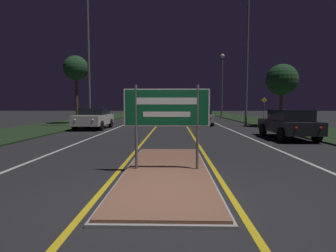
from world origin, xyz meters
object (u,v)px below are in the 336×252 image
Objects in this scene: car_receding_0 at (288,124)px; streetlight_left_near at (88,39)px; streetlight_right_near at (248,43)px; car_receding_1 at (201,116)px; streetlight_right_far at (222,76)px; highway_sign at (167,111)px; warning_sign at (264,107)px; car_approaching_0 at (94,118)px.

streetlight_left_near is at bearing 152.22° from car_receding_0.
streetlight_right_near is 7.18m from car_receding_1.
streetlight_right_far reaches higher than car_receding_0.
warning_sign is (9.49, 20.66, 0.01)m from highway_sign.
highway_sign is 9.28m from car_receding_0.
car_receding_0 is 10.35m from car_receding_1.
car_approaching_0 is (-11.74, 5.51, 0.01)m from car_receding_0.
streetlight_right_near reaches higher than streetlight_left_near.
highway_sign reaches higher than car_receding_0.
streetlight_right_near reaches higher than highway_sign.
streetlight_left_near reaches higher than car_approaching_0.
streetlight_right_far is at bearing 77.06° from highway_sign.
car_receding_1 is 8.01m from warning_sign.
highway_sign is at bearing -98.73° from car_receding_1.
streetlight_left_near reaches higher than car_receding_0.
car_receding_0 is 14.13m from warning_sign.
streetlight_right_far is at bearing 52.54° from car_approaching_0.
car_approaching_0 is 1.75× the size of warning_sign.
streetlight_right_near is 2.58× the size of car_receding_0.
highway_sign is 0.20× the size of streetlight_left_near.
streetlight_right_near is (6.14, 15.19, 5.22)m from highway_sign.
car_approaching_0 is (0.63, -1.01, -5.90)m from streetlight_left_near.
car_receding_1 is at bearing 109.75° from car_receding_0.
car_approaching_0 is at bearing 114.44° from highway_sign.
streetlight_right_near reaches higher than car_approaching_0.
streetlight_left_near is at bearing -172.23° from streetlight_right_near.
highway_sign is 29.42m from streetlight_right_far.
highway_sign is 0.49× the size of car_approaching_0.
streetlight_right_near is 13.28m from streetlight_right_far.
streetlight_right_far is 20.63m from car_approaching_0.
streetlight_left_near is 18.08m from warning_sign.
streetlight_right_far is at bearing 49.31° from streetlight_left_near.
warning_sign reaches higher than car_receding_1.
car_receding_0 is (12.36, -6.51, -5.91)m from streetlight_left_near.
streetlight_right_near is at bearing 12.90° from car_approaching_0.
streetlight_left_near is 0.99× the size of streetlight_right_near.
car_approaching_0 is at bearing -58.17° from streetlight_left_near.
streetlight_right_near is at bearing 68.00° from highway_sign.
streetlight_left_near is 1.29× the size of streetlight_right_far.
streetlight_left_near is at bearing -130.69° from streetlight_right_far.
streetlight_left_near is 12.55m from streetlight_right_near.
car_approaching_0 is (-5.67, 12.48, -0.78)m from highway_sign.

